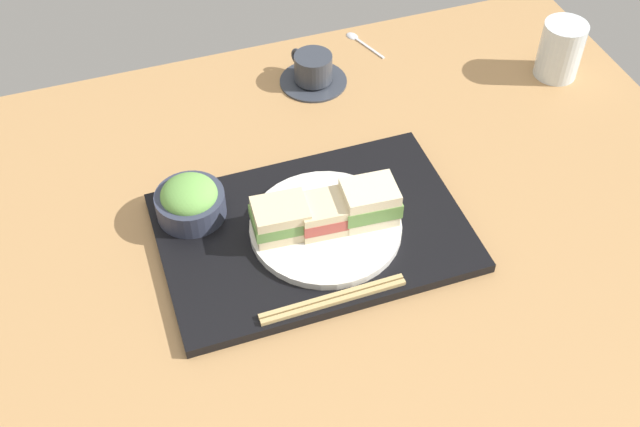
# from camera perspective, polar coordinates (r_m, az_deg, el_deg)

# --- Properties ---
(ground_plane) EXTENTS (1.40, 1.00, 0.03)m
(ground_plane) POSITION_cam_1_polar(r_m,az_deg,el_deg) (1.19, -1.26, -2.28)
(ground_plane) COLOR tan
(serving_tray) EXTENTS (0.46, 0.31, 0.02)m
(serving_tray) POSITION_cam_1_polar(r_m,az_deg,el_deg) (1.18, -0.51, -1.40)
(serving_tray) COLOR black
(serving_tray) RESTS_ON ground_plane
(sandwich_plate) EXTENTS (0.23, 0.23, 0.01)m
(sandwich_plate) POSITION_cam_1_polar(r_m,az_deg,el_deg) (1.17, 0.41, -1.00)
(sandwich_plate) COLOR silver
(sandwich_plate) RESTS_ON serving_tray
(sandwich_near) EXTENTS (0.09, 0.07, 0.05)m
(sandwich_near) POSITION_cam_1_polar(r_m,az_deg,el_deg) (1.13, -2.83, -0.52)
(sandwich_near) COLOR beige
(sandwich_near) RESTS_ON sandwich_plate
(sandwich_middle) EXTENTS (0.08, 0.07, 0.05)m
(sandwich_middle) POSITION_cam_1_polar(r_m,az_deg,el_deg) (1.14, 0.42, -0.00)
(sandwich_middle) COLOR beige
(sandwich_middle) RESTS_ON sandwich_plate
(sandwich_far) EXTENTS (0.09, 0.07, 0.06)m
(sandwich_far) POSITION_cam_1_polar(r_m,az_deg,el_deg) (1.15, 3.62, 0.82)
(sandwich_far) COLOR beige
(sandwich_far) RESTS_ON sandwich_plate
(salad_bowl) EXTENTS (0.11, 0.11, 0.06)m
(salad_bowl) POSITION_cam_1_polar(r_m,az_deg,el_deg) (1.19, -9.47, 0.96)
(salad_bowl) COLOR #33384C
(salad_bowl) RESTS_ON serving_tray
(chopsticks_pair) EXTENTS (0.21, 0.02, 0.01)m
(chopsticks_pair) POSITION_cam_1_polar(r_m,az_deg,el_deg) (1.09, 0.96, -6.28)
(chopsticks_pair) COLOR tan
(chopsticks_pair) RESTS_ON serving_tray
(coffee_cup) EXTENTS (0.12, 0.12, 0.06)m
(coffee_cup) POSITION_cam_1_polar(r_m,az_deg,el_deg) (1.45, -0.53, 10.37)
(coffee_cup) COLOR #333842
(coffee_cup) RESTS_ON ground_plane
(drinking_glass) EXTENTS (0.08, 0.08, 0.11)m
(drinking_glass) POSITION_cam_1_polar(r_m,az_deg,el_deg) (1.51, 17.15, 11.35)
(drinking_glass) COLOR silver
(drinking_glass) RESTS_ON ground_plane
(teaspoon) EXTENTS (0.05, 0.11, 0.01)m
(teaspoon) POSITION_cam_1_polar(r_m,az_deg,el_deg) (1.57, 2.75, 12.64)
(teaspoon) COLOR silver
(teaspoon) RESTS_ON ground_plane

